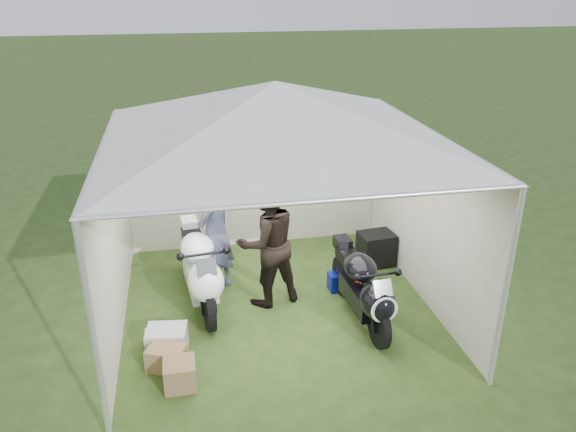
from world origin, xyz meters
name	(u,v)px	position (x,y,z in m)	size (l,w,h in m)	color
ground	(277,306)	(0.00, 0.00, 0.00)	(80.00, 80.00, 0.00)	#263B15
canopy_tent	(275,117)	(0.00, 0.03, 2.58)	(5.66, 5.66, 3.00)	silver
motorcycle_white	(200,268)	(-0.99, 0.24, 0.55)	(0.58, 2.01, 0.99)	black
motorcycle_black	(364,287)	(1.01, -0.57, 0.50)	(0.47, 1.83, 0.90)	black
paddock_stand	(341,281)	(0.96, 0.26, 0.13)	(0.34, 0.21, 0.26)	#111EC4
person_dark_jacket	(267,242)	(-0.10, 0.16, 0.88)	(0.86, 0.67, 1.77)	black
person_blue_jacket	(216,232)	(-0.74, 0.56, 0.90)	(0.66, 0.43, 1.81)	#4E5574
equipment_box	(376,249)	(1.70, 0.89, 0.26)	(0.51, 0.41, 0.51)	black
crate_0	(167,340)	(-1.45, -0.72, 0.15)	(0.46, 0.36, 0.31)	#B5B9BF
crate_1	(180,374)	(-1.31, -1.38, 0.15)	(0.34, 0.34, 0.30)	brown
crate_2	(157,339)	(-1.57, -0.60, 0.10)	(0.27, 0.22, 0.19)	silver
crate_3	(167,358)	(-1.45, -1.05, 0.14)	(0.41, 0.30, 0.28)	olive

